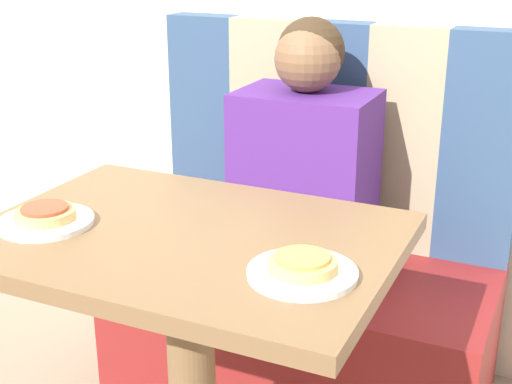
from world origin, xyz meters
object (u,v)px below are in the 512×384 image
object	(u,v)px
plate_left	(46,222)
person	(306,157)
pizza_left	(45,213)
pizza_right	(303,263)
plate_right	(302,273)

from	to	relation	value
plate_left	person	bearing A→B (deg)	69.52
person	pizza_left	size ratio (longest dim) A/B	5.84
person	pizza_right	world-z (taller)	person
plate_right	pizza_left	distance (m)	0.55
person	plate_right	size ratio (longest dim) A/B	3.66
plate_left	pizza_right	xyz separation A→B (m)	(0.55, 0.00, 0.02)
plate_right	pizza_left	size ratio (longest dim) A/B	1.60
person	plate_right	distance (m)	0.79
person	plate_right	xyz separation A→B (m)	(0.27, -0.74, 0.04)
pizza_right	plate_right	bearing A→B (deg)	0.00
plate_left	pizza_right	bearing A→B (deg)	0.00
plate_right	pizza_left	world-z (taller)	pizza_left
pizza_right	pizza_left	bearing A→B (deg)	180.00
pizza_left	pizza_right	xyz separation A→B (m)	(0.55, 0.00, 0.00)
person	pizza_right	xyz separation A→B (m)	(0.27, -0.74, 0.05)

